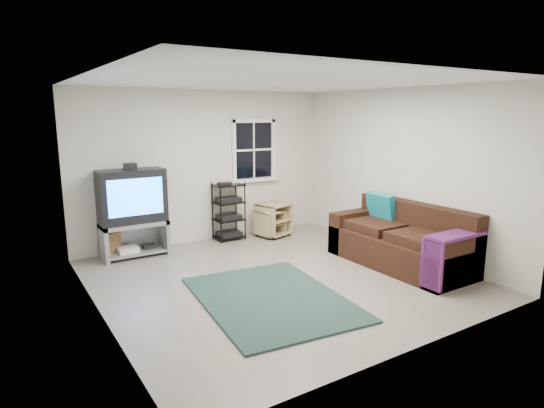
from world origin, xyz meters
TOP-DOWN VIEW (x-y plane):
  - room at (0.95, 2.27)m, footprint 4.60×4.62m
  - tv_unit at (-1.37, 2.03)m, footprint 1.00×0.50m
  - av_rack at (0.33, 2.09)m, footprint 0.51×0.37m
  - side_table_left at (1.10, 1.89)m, footprint 0.63×0.63m
  - side_table_right at (1.02, 1.87)m, footprint 0.50×0.50m
  - sofa at (1.84, -0.52)m, footprint 0.95×2.15m
  - shag_rug at (-0.47, -0.57)m, footprint 1.83×2.37m
  - paper_bag at (-1.70, 2.16)m, footprint 0.32×0.26m

SIDE VIEW (x-z plane):
  - shag_rug at x=-0.47m, z-range 0.00..0.03m
  - paper_bag at x=-1.70m, z-range 0.00..0.39m
  - side_table_right at x=1.02m, z-range 0.03..0.52m
  - side_table_left at x=1.10m, z-range 0.02..0.62m
  - sofa at x=1.84m, z-range -0.14..0.84m
  - av_rack at x=0.33m, z-range -0.07..0.96m
  - tv_unit at x=-1.37m, z-range 0.07..1.54m
  - room at x=0.95m, z-range -0.82..3.78m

